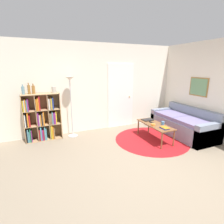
{
  "coord_description": "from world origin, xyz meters",
  "views": [
    {
      "loc": [
        -1.84,
        -2.3,
        1.92
      ],
      "look_at": [
        -0.22,
        1.49,
        0.85
      ],
      "focal_mm": 28.0,
      "sensor_mm": 36.0,
      "label": 1
    }
  ],
  "objects_px": {
    "floor_lamp": "(70,89)",
    "bowl": "(153,125)",
    "laptop": "(148,120)",
    "cup": "(163,123)",
    "couch": "(184,125)",
    "vase_on_shelf": "(54,90)",
    "bottle_right": "(33,90)",
    "coffee_table": "(155,126)",
    "bottle_left": "(23,90)",
    "bottle_middle": "(29,89)",
    "bookshelf": "(42,118)"
  },
  "relations": [
    {
      "from": "cup",
      "to": "bowl",
      "type": "bearing_deg",
      "value": 171.41
    },
    {
      "from": "couch",
      "to": "coffee_table",
      "type": "distance_m",
      "value": 1.05
    },
    {
      "from": "bottle_middle",
      "to": "bookshelf",
      "type": "bearing_deg",
      "value": -5.4
    },
    {
      "from": "floor_lamp",
      "to": "bottle_middle",
      "type": "distance_m",
      "value": 1.01
    },
    {
      "from": "coffee_table",
      "to": "bottle_middle",
      "type": "xyz_separation_m",
      "value": [
        -2.98,
        1.24,
        0.97
      ]
    },
    {
      "from": "couch",
      "to": "bowl",
      "type": "bearing_deg",
      "value": -176.05
    },
    {
      "from": "floor_lamp",
      "to": "bottle_left",
      "type": "relative_size",
      "value": 6.78
    },
    {
      "from": "cup",
      "to": "bottle_right",
      "type": "distance_m",
      "value": 3.44
    },
    {
      "from": "couch",
      "to": "cup",
      "type": "relative_size",
      "value": 22.28
    },
    {
      "from": "bottle_middle",
      "to": "couch",
      "type": "bearing_deg",
      "value": -17.02
    },
    {
      "from": "floor_lamp",
      "to": "laptop",
      "type": "xyz_separation_m",
      "value": [
        2.0,
        -0.76,
        -0.88
      ]
    },
    {
      "from": "cup",
      "to": "floor_lamp",
      "type": "bearing_deg",
      "value": 149.65
    },
    {
      "from": "bottle_middle",
      "to": "vase_on_shelf",
      "type": "xyz_separation_m",
      "value": [
        0.6,
        -0.02,
        -0.03
      ]
    },
    {
      "from": "bookshelf",
      "to": "cup",
      "type": "height_order",
      "value": "bookshelf"
    },
    {
      "from": "floor_lamp",
      "to": "bowl",
      "type": "relative_size",
      "value": 14.64
    },
    {
      "from": "bottle_middle",
      "to": "bottle_right",
      "type": "xyz_separation_m",
      "value": [
        0.1,
        0.01,
        -0.01
      ]
    },
    {
      "from": "bowl",
      "to": "bottle_middle",
      "type": "xyz_separation_m",
      "value": [
        -2.87,
        1.31,
        0.9
      ]
    },
    {
      "from": "cup",
      "to": "bottle_left",
      "type": "height_order",
      "value": "bottle_left"
    },
    {
      "from": "coffee_table",
      "to": "bottle_left",
      "type": "relative_size",
      "value": 4.62
    },
    {
      "from": "bottle_middle",
      "to": "bottle_right",
      "type": "height_order",
      "value": "bottle_middle"
    },
    {
      "from": "coffee_table",
      "to": "laptop",
      "type": "xyz_separation_m",
      "value": [
        0.02,
        0.38,
        0.06
      ]
    },
    {
      "from": "laptop",
      "to": "bottle_middle",
      "type": "height_order",
      "value": "bottle_middle"
    },
    {
      "from": "bookshelf",
      "to": "bottle_middle",
      "type": "xyz_separation_m",
      "value": [
        -0.22,
        0.02,
        0.78
      ]
    },
    {
      "from": "cup",
      "to": "bottle_left",
      "type": "relative_size",
      "value": 0.34
    },
    {
      "from": "cup",
      "to": "bottle_right",
      "type": "bearing_deg",
      "value": 155.88
    },
    {
      "from": "bowl",
      "to": "bookshelf",
      "type": "bearing_deg",
      "value": 153.97
    },
    {
      "from": "bookshelf",
      "to": "bowl",
      "type": "relative_size",
      "value": 10.96
    },
    {
      "from": "couch",
      "to": "coffee_table",
      "type": "xyz_separation_m",
      "value": [
        -1.04,
        -0.0,
        0.11
      ]
    },
    {
      "from": "bowl",
      "to": "bottle_left",
      "type": "distance_m",
      "value": 3.38
    },
    {
      "from": "bottle_middle",
      "to": "vase_on_shelf",
      "type": "relative_size",
      "value": 1.7
    },
    {
      "from": "couch",
      "to": "bowl",
      "type": "xyz_separation_m",
      "value": [
        -1.16,
        -0.08,
        0.18
      ]
    },
    {
      "from": "bookshelf",
      "to": "laptop",
      "type": "xyz_separation_m",
      "value": [
        2.78,
        -0.84,
        -0.14
      ]
    },
    {
      "from": "couch",
      "to": "vase_on_shelf",
      "type": "height_order",
      "value": "vase_on_shelf"
    },
    {
      "from": "bottle_left",
      "to": "floor_lamp",
      "type": "bearing_deg",
      "value": -4.19
    },
    {
      "from": "bookshelf",
      "to": "vase_on_shelf",
      "type": "height_order",
      "value": "vase_on_shelf"
    },
    {
      "from": "bottle_left",
      "to": "bottle_middle",
      "type": "bearing_deg",
      "value": 8.77
    },
    {
      "from": "coffee_table",
      "to": "bottle_left",
      "type": "bearing_deg",
      "value": 158.69
    },
    {
      "from": "coffee_table",
      "to": "cup",
      "type": "relative_size",
      "value": 13.44
    },
    {
      "from": "laptop",
      "to": "couch",
      "type": "bearing_deg",
      "value": -20.02
    },
    {
      "from": "laptop",
      "to": "cup",
      "type": "bearing_deg",
      "value": -74.6
    },
    {
      "from": "bottle_left",
      "to": "bottle_right",
      "type": "bearing_deg",
      "value": 6.31
    },
    {
      "from": "floor_lamp",
      "to": "bottle_left",
      "type": "distance_m",
      "value": 1.14
    },
    {
      "from": "couch",
      "to": "bowl",
      "type": "distance_m",
      "value": 1.18
    },
    {
      "from": "vase_on_shelf",
      "to": "bowl",
      "type": "bearing_deg",
      "value": -29.68
    },
    {
      "from": "floor_lamp",
      "to": "bowl",
      "type": "distance_m",
      "value": 2.38
    },
    {
      "from": "bottle_left",
      "to": "laptop",
      "type": "bearing_deg",
      "value": -14.99
    },
    {
      "from": "coffee_table",
      "to": "bottle_right",
      "type": "bearing_deg",
      "value": 156.68
    },
    {
      "from": "laptop",
      "to": "cup",
      "type": "relative_size",
      "value": 3.64
    },
    {
      "from": "bowl",
      "to": "vase_on_shelf",
      "type": "bearing_deg",
      "value": 150.32
    },
    {
      "from": "bookshelf",
      "to": "laptop",
      "type": "bearing_deg",
      "value": -16.78
    }
  ]
}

